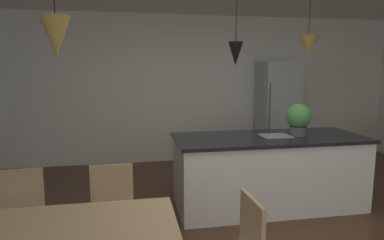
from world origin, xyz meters
The scene contains 9 objects.
wall_back_kitchen centered at (0.00, 3.26, 1.35)m, with size 10.00×0.12×2.70m, color white.
chair_far_right centered at (-1.30, -0.05, 0.47)m, with size 0.40×0.40×0.87m.
chair_far_left centered at (-2.07, -0.05, 0.47)m, with size 0.42×0.42×0.87m.
kitchen_island centered at (0.56, 0.87, 0.46)m, with size 2.34×0.95×0.91m.
refrigerator centered at (1.58, 2.86, 0.93)m, with size 0.67×0.67×1.86m.
pendant_over_table centered at (-1.54, -0.76, 1.91)m, with size 0.18×0.18×0.92m.
pendant_over_island_main centered at (0.11, 0.87, 1.90)m, with size 0.17×0.17×0.94m.
pendant_over_island_aux centered at (1.02, 0.87, 2.01)m, with size 0.26×0.26×0.80m.
potted_plant_on_island centered at (0.94, 0.87, 1.12)m, with size 0.31×0.31×0.40m.
Camera 1 is at (-1.11, -2.90, 1.72)m, focal length 31.08 mm.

